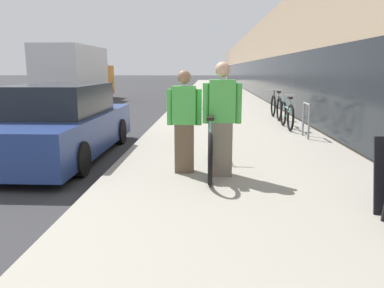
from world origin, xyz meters
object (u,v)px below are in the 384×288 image
bike_rack_hoop (306,117)px  cruiser_bike_nearest (287,115)px  parked_sedan_curbside (61,124)px  person_rider (222,120)px  tandem_bicycle (210,146)px  moving_truck (77,75)px  cruiser_bike_middle (276,107)px  person_bystander (184,122)px

bike_rack_hoop → cruiser_bike_nearest: cruiser_bike_nearest is taller
cruiser_bike_nearest → parked_sedan_curbside: 6.10m
person_rider → tandem_bicycle: bearing=122.0°
person_rider → cruiser_bike_nearest: size_ratio=1.02×
person_rider → bike_rack_hoop: 4.09m
moving_truck → parked_sedan_curbside: bearing=-72.0°
bike_rack_hoop → parked_sedan_curbside: bearing=-162.3°
bike_rack_hoop → person_rider: bearing=-122.2°
parked_sedan_curbside → person_rider: bearing=-28.2°
cruiser_bike_nearest → cruiser_bike_middle: (0.07, 2.11, 0.02)m
cruiser_bike_nearest → cruiser_bike_middle: 2.11m
person_bystander → parked_sedan_curbside: person_bystander is taller
cruiser_bike_middle → person_rider: bearing=-106.4°
cruiser_bike_nearest → person_rider: bearing=-112.2°
tandem_bicycle → person_rider: (0.18, -0.28, 0.47)m
cruiser_bike_middle → cruiser_bike_nearest: bearing=-91.9°
cruiser_bike_middle → person_bystander: bearing=-111.3°
cruiser_bike_middle → moving_truck: 12.28m
cruiser_bike_nearest → moving_truck: size_ratio=0.24×
parked_sedan_curbside → moving_truck: (-4.22, 13.01, 0.82)m
cruiser_bike_middle → moving_truck: (-9.50, 7.73, 0.96)m
person_rider → parked_sedan_curbside: bearing=151.8°
tandem_bicycle → moving_truck: (-7.25, 14.45, 0.95)m
bike_rack_hoop → cruiser_bike_middle: 3.56m
bike_rack_hoop → parked_sedan_curbside: (-5.39, -1.72, 0.02)m
person_bystander → bike_rack_hoop: (2.76, 3.27, -0.31)m
cruiser_bike_nearest → tandem_bicycle: bearing=-115.2°
person_bystander → tandem_bicycle: bearing=13.9°
person_rider → moving_truck: (-7.43, 14.73, 0.48)m
tandem_bicycle → person_bystander: (-0.41, -0.10, 0.41)m
cruiser_bike_nearest → parked_sedan_curbside: (-5.21, -3.17, 0.15)m
tandem_bicycle → person_rider: person_rider is taller
tandem_bicycle → bike_rack_hoop: 3.94m
person_bystander → cruiser_bike_middle: bearing=68.7°
person_bystander → cruiser_bike_nearest: bearing=61.2°
cruiser_bike_middle → moving_truck: moving_truck is taller
parked_sedan_curbside → bike_rack_hoop: bearing=17.7°
bike_rack_hoop → parked_sedan_curbside: 5.65m
person_bystander → cruiser_bike_nearest: (2.59, 4.71, -0.43)m
cruiser_bike_middle → parked_sedan_curbside: 7.47m
person_bystander → cruiser_bike_middle: person_bystander is taller
person_bystander → parked_sedan_curbside: (-2.62, 1.54, -0.28)m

